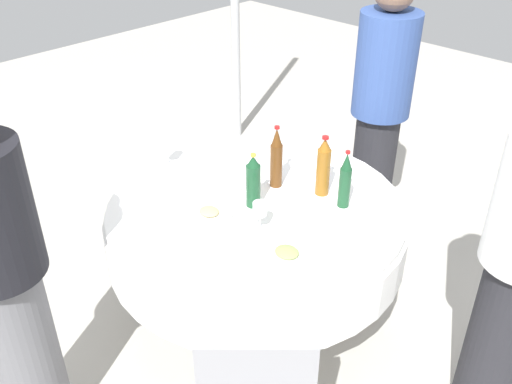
# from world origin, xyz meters

# --- Properties ---
(ground_plane) EXTENTS (10.00, 10.00, 0.00)m
(ground_plane) POSITION_xyz_m (0.00, 0.00, 0.00)
(ground_plane) COLOR #B7B2A8
(dining_table) EXTENTS (1.45, 1.45, 0.74)m
(dining_table) POSITION_xyz_m (0.00, 0.00, 0.59)
(dining_table) COLOR white
(dining_table) RESTS_ON ground_plane
(bottle_amber_rear) EXTENTS (0.07, 0.07, 0.31)m
(bottle_amber_rear) POSITION_xyz_m (0.17, 0.29, 0.89)
(bottle_amber_rear) COLOR #8C5619
(bottle_amber_rear) RESTS_ON dining_table
(bottle_dark_green_near) EXTENTS (0.06, 0.06, 0.29)m
(bottle_dark_green_near) POSITION_xyz_m (0.31, 0.28, 0.88)
(bottle_dark_green_near) COLOR #194728
(bottle_dark_green_near) RESTS_ON dining_table
(bottle_dark_green_right) EXTENTS (0.07, 0.07, 0.28)m
(bottle_dark_green_right) POSITION_xyz_m (-0.00, -0.02, 0.87)
(bottle_dark_green_right) COLOR #194728
(bottle_dark_green_right) RESTS_ON dining_table
(bottle_brown_left) EXTENTS (0.06, 0.06, 0.33)m
(bottle_brown_left) POSITION_xyz_m (-0.05, 0.19, 0.89)
(bottle_brown_left) COLOR #593314
(bottle_brown_left) RESTS_ON dining_table
(wine_glass_left) EXTENTS (0.06, 0.06, 0.14)m
(wine_glass_left) POSITION_xyz_m (0.16, -0.14, 0.84)
(wine_glass_left) COLOR white
(wine_glass_left) RESTS_ON dining_table
(wine_glass_mid) EXTENTS (0.06, 0.06, 0.15)m
(wine_glass_mid) POSITION_xyz_m (-0.61, -0.05, 0.85)
(wine_glass_mid) COLOR white
(wine_glass_mid) RESTS_ON dining_table
(plate_front) EXTENTS (0.23, 0.23, 0.04)m
(plate_front) POSITION_xyz_m (0.38, -0.20, 0.75)
(plate_front) COLOR white
(plate_front) RESTS_ON dining_table
(plate_east) EXTENTS (0.21, 0.21, 0.04)m
(plate_east) POSITION_xyz_m (-0.08, -0.23, 0.75)
(plate_east) COLOR white
(plate_east) RESTS_ON dining_table
(plate_west) EXTENTS (0.24, 0.24, 0.02)m
(plate_west) POSITION_xyz_m (-0.40, 0.30, 0.75)
(plate_west) COLOR white
(plate_west) RESTS_ON dining_table
(plate_south) EXTENTS (0.22, 0.22, 0.02)m
(plate_south) POSITION_xyz_m (-0.40, -0.30, 0.75)
(plate_south) COLOR white
(plate_south) RESTS_ON dining_table
(fork_near) EXTENTS (0.12, 0.15, 0.00)m
(fork_near) POSITION_xyz_m (0.13, 0.14, 0.74)
(fork_near) COLOR silver
(fork_near) RESTS_ON dining_table
(folded_napkin) EXTENTS (0.16, 0.16, 0.02)m
(folded_napkin) POSITION_xyz_m (-0.19, 0.03, 0.75)
(folded_napkin) COLOR white
(folded_napkin) RESTS_ON dining_table
(person_rear) EXTENTS (0.34, 0.34, 1.59)m
(person_rear) POSITION_xyz_m (-0.23, -1.12, 0.83)
(person_rear) COLOR slate
(person_rear) RESTS_ON ground_plane
(person_right) EXTENTS (0.34, 0.34, 1.66)m
(person_right) POSITION_xyz_m (-0.04, 1.09, 0.87)
(person_right) COLOR #26262B
(person_right) RESTS_ON ground_plane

